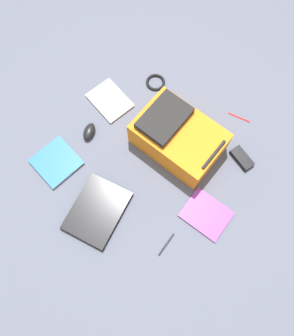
% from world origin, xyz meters
% --- Properties ---
extents(ground_plane, '(3.48, 3.48, 0.00)m').
position_xyz_m(ground_plane, '(0.00, 0.00, 0.00)').
color(ground_plane, '#4C5160').
extents(backpack, '(0.39, 0.50, 0.22)m').
position_xyz_m(backpack, '(-0.17, 0.11, 0.10)').
color(backpack, orange).
rests_on(backpack, ground_plane).
extents(laptop, '(0.34, 0.26, 0.03)m').
position_xyz_m(laptop, '(0.36, -0.08, 0.02)').
color(laptop, black).
rests_on(laptop, ground_plane).
extents(book_blue, '(0.28, 0.28, 0.02)m').
position_xyz_m(book_blue, '(0.23, -0.41, 0.01)').
color(book_blue, silver).
rests_on(book_blue, ground_plane).
extents(book_red, '(0.22, 0.26, 0.01)m').
position_xyz_m(book_red, '(0.11, 0.43, 0.01)').
color(book_red, silver).
rests_on(book_red, ground_plane).
extents(book_comic, '(0.25, 0.28, 0.02)m').
position_xyz_m(book_comic, '(-0.23, -0.35, 0.01)').
color(book_comic, silver).
rests_on(book_comic, ground_plane).
extents(computer_mouse, '(0.12, 0.08, 0.04)m').
position_xyz_m(computer_mouse, '(-0.00, -0.34, 0.02)').
color(computer_mouse, black).
rests_on(computer_mouse, ground_plane).
extents(cable_coil, '(0.11, 0.11, 0.02)m').
position_xyz_m(cable_coil, '(-0.46, -0.17, 0.01)').
color(cable_coil, black).
rests_on(cable_coil, ground_plane).
extents(power_brick, '(0.12, 0.15, 0.03)m').
position_xyz_m(power_brick, '(-0.26, 0.47, 0.02)').
color(power_brick, black).
rests_on(power_brick, ground_plane).
extents(pen_black, '(0.13, 0.03, 0.01)m').
position_xyz_m(pen_black, '(0.34, 0.31, 0.00)').
color(pen_black, black).
rests_on(pen_black, ground_plane).
extents(pen_blue, '(0.01, 0.13, 0.01)m').
position_xyz_m(pen_blue, '(-0.49, 0.36, 0.00)').
color(pen_blue, red).
rests_on(pen_blue, ground_plane).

